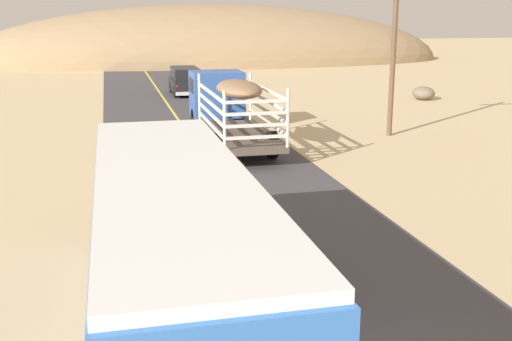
{
  "coord_description": "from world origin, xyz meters",
  "views": [
    {
      "loc": [
        -3.61,
        -7.5,
        5.76
      ],
      "look_at": [
        0.0,
        7.76,
        1.76
      ],
      "focal_mm": 43.74,
      "sensor_mm": 36.0,
      "label": 1
    }
  ],
  "objects_px": {
    "boulder_mid_field": "(423,93)",
    "car_far": "(185,80)",
    "livestock_truck": "(225,100)",
    "bus": "(175,255)",
    "power_pole_mid": "(393,53)"
  },
  "relations": [
    {
      "from": "livestock_truck",
      "to": "boulder_mid_field",
      "type": "xyz_separation_m",
      "value": [
        15.4,
        9.86,
        -1.35
      ]
    },
    {
      "from": "power_pole_mid",
      "to": "boulder_mid_field",
      "type": "distance_m",
      "value": 13.84
    },
    {
      "from": "livestock_truck",
      "to": "power_pole_mid",
      "type": "distance_m",
      "value": 8.14
    },
    {
      "from": "boulder_mid_field",
      "to": "bus",
      "type": "bearing_deg",
      "value": -124.89
    },
    {
      "from": "livestock_truck",
      "to": "car_far",
      "type": "xyz_separation_m",
      "value": [
        0.11,
        16.07,
        -0.7
      ]
    },
    {
      "from": "bus",
      "to": "power_pole_mid",
      "type": "height_order",
      "value": "power_pole_mid"
    },
    {
      "from": "power_pole_mid",
      "to": "boulder_mid_field",
      "type": "relative_size",
      "value": 4.32
    },
    {
      "from": "bus",
      "to": "car_far",
      "type": "relative_size",
      "value": 2.16
    },
    {
      "from": "livestock_truck",
      "to": "bus",
      "type": "distance_m",
      "value": 18.83
    },
    {
      "from": "boulder_mid_field",
      "to": "car_far",
      "type": "bearing_deg",
      "value": 157.9
    },
    {
      "from": "bus",
      "to": "boulder_mid_field",
      "type": "height_order",
      "value": "bus"
    },
    {
      "from": "power_pole_mid",
      "to": "boulder_mid_field",
      "type": "height_order",
      "value": "power_pole_mid"
    },
    {
      "from": "car_far",
      "to": "power_pole_mid",
      "type": "relative_size",
      "value": 0.64
    },
    {
      "from": "livestock_truck",
      "to": "bus",
      "type": "height_order",
      "value": "bus"
    },
    {
      "from": "bus",
      "to": "car_far",
      "type": "bearing_deg",
      "value": 82.75
    }
  ]
}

